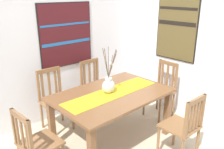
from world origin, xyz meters
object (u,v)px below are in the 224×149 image
chair_2 (184,126)px  painting_on_side_wall (177,25)px  chair_3 (162,89)px  dining_table (112,100)px  chair_0 (94,86)px  chair_4 (54,99)px  centerpiece_vase (109,85)px  painting_on_back_wall (66,35)px  chair_1 (36,144)px

chair_2 → painting_on_side_wall: bearing=39.7°
chair_3 → dining_table: bearing=178.8°
chair_0 → chair_4: 0.83m
centerpiece_vase → chair_3: 1.25m
chair_3 → chair_4: chair_4 is taller
dining_table → painting_on_back_wall: 1.43m
dining_table → chair_2: size_ratio=1.74×
dining_table → chair_1: bearing=179.6°
dining_table → chair_4: (-0.43, 0.88, -0.15)m
chair_4 → painting_on_side_wall: size_ratio=0.82×
dining_table → centerpiece_vase: bearing=127.8°
chair_0 → chair_4: (-0.83, -0.03, 0.01)m
chair_1 → chair_4: chair_4 is taller
centerpiece_vase → chair_2: centerpiece_vase is taller
chair_0 → painting_on_side_wall: (1.10, -0.90, 1.07)m
chair_1 → painting_on_back_wall: 1.96m
painting_on_side_wall → chair_3: bearing=-175.4°
chair_0 → chair_1: bearing=-150.3°
chair_3 → painting_on_side_wall: 1.12m
centerpiece_vase → chair_1: bearing=-178.5°
dining_table → chair_0: chair_0 is taller
centerpiece_vase → chair_0: size_ratio=0.71×
chair_4 → painting_on_side_wall: painting_on_side_wall is taller
chair_0 → chair_2: chair_0 is taller
chair_0 → chair_1: chair_0 is taller
chair_1 → painting_on_side_wall: size_ratio=0.77×
chair_1 → painting_on_side_wall: (2.67, -0.00, 1.08)m
chair_1 → chair_4: bearing=49.8°
centerpiece_vase → chair_4: size_ratio=0.69×
painting_on_back_wall → painting_on_side_wall: (1.44, -1.20, 0.15)m
dining_table → chair_2: 1.02m
chair_2 → painting_on_side_wall: size_ratio=0.78×
chair_4 → painting_on_back_wall: bearing=33.6°
centerpiece_vase → chair_3: centerpiece_vase is taller
painting_on_back_wall → centerpiece_vase: bearing=-94.7°
chair_1 → dining_table: bearing=-0.4°
centerpiece_vase → painting_on_side_wall: bearing=-1.3°
chair_2 → painting_on_back_wall: (-0.31, 2.14, 0.92)m
centerpiece_vase → chair_1: 1.20m
chair_4 → painting_on_back_wall: painting_on_back_wall is taller
chair_0 → chair_4: chair_4 is taller
painting_on_back_wall → dining_table: bearing=-93.2°
dining_table → painting_on_back_wall: size_ratio=1.52×
chair_0 → painting_on_back_wall: painting_on_back_wall is taller
dining_table → painting_on_side_wall: 1.76m
painting_on_back_wall → chair_3: bearing=-48.5°
painting_on_side_wall → painting_on_back_wall: bearing=140.1°
chair_4 → painting_on_back_wall: 1.09m
centerpiece_vase → painting_on_back_wall: painting_on_back_wall is taller
chair_0 → chair_3: bearing=-50.8°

